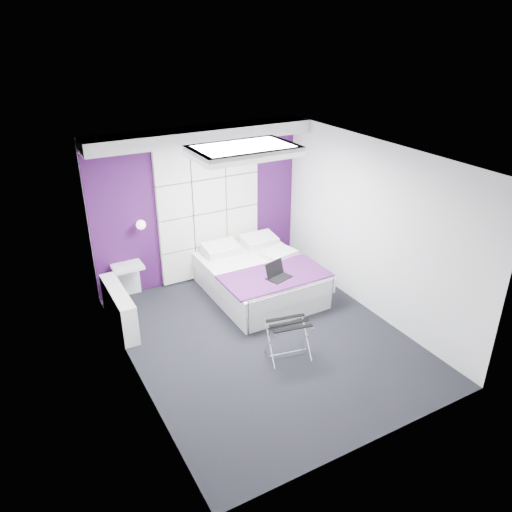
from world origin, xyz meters
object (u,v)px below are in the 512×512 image
at_px(wall_lamp, 140,224).
at_px(radiator, 119,308).
at_px(laptop, 277,273).
at_px(luggage_rack, 288,340).
at_px(nightstand, 127,267).
at_px(bed, 259,277).

distance_m(wall_lamp, radiator, 1.35).
bearing_deg(laptop, wall_lamp, 121.15).
bearing_deg(wall_lamp, luggage_rack, -66.58).
distance_m(radiator, luggage_rack, 2.51).
height_order(wall_lamp, radiator, wall_lamp).
bearing_deg(radiator, nightstand, 63.68).
relative_size(bed, luggage_rack, 3.63).
bearing_deg(wall_lamp, laptop, -41.82).
bearing_deg(bed, wall_lamp, 150.83).
relative_size(radiator, bed, 0.61).
distance_m(bed, nightstand, 2.09).
xyz_separation_m(bed, laptop, (0.00, -0.54, 0.32)).
bearing_deg(bed, radiator, 176.52).
distance_m(wall_lamp, laptop, 2.25).
distance_m(nightstand, luggage_rack, 2.90).
relative_size(wall_lamp, laptop, 0.43).
relative_size(nightstand, luggage_rack, 0.87).
height_order(wall_lamp, bed, wall_lamp).
bearing_deg(nightstand, laptop, -36.49).
bearing_deg(nightstand, luggage_rack, -61.08).
height_order(radiator, nightstand, radiator).
bearing_deg(bed, nightstand, 155.62).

